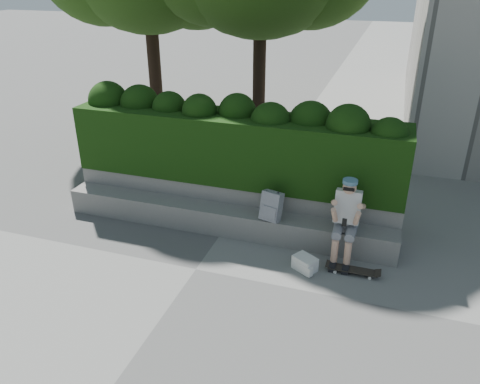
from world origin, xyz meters
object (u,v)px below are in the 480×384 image
(person, at_px, (346,217))
(skateboard, at_px, (353,270))
(backpack_plaid, at_px, (271,206))
(backpack_ground, at_px, (305,263))

(person, relative_size, skateboard, 1.86)
(skateboard, height_order, backpack_plaid, backpack_plaid)
(skateboard, relative_size, backpack_ground, 2.13)
(backpack_plaid, bearing_deg, person, 12.09)
(person, height_order, backpack_plaid, person)
(backpack_plaid, distance_m, backpack_ground, 1.11)
(person, height_order, backpack_ground, person)
(backpack_plaid, bearing_deg, backpack_ground, -24.84)
(person, bearing_deg, backpack_ground, -133.65)
(person, xyz_separation_m, skateboard, (0.21, -0.41, -0.69))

